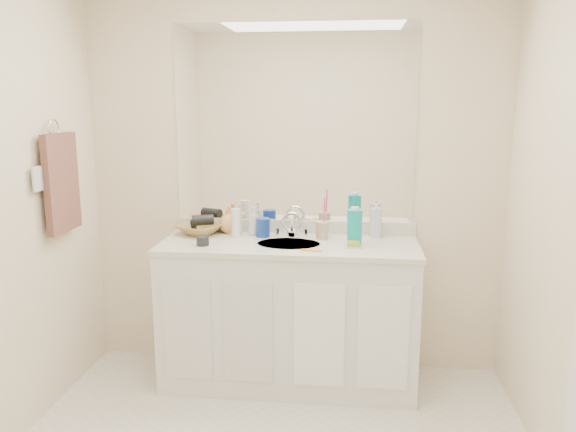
# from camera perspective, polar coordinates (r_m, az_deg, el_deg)

# --- Properties ---
(wall_back) EXTENTS (2.60, 0.02, 2.40)m
(wall_back) POSITION_cam_1_polar(r_m,az_deg,el_deg) (3.52, 0.60, 3.45)
(wall_back) COLOR #F9E7C3
(wall_back) RESTS_ON floor
(wall_front) EXTENTS (2.60, 0.02, 2.40)m
(wall_front) POSITION_cam_1_polar(r_m,az_deg,el_deg) (1.06, -14.81, -16.74)
(wall_front) COLOR #F9E7C3
(wall_front) RESTS_ON floor
(vanity_cabinet) EXTENTS (1.50, 0.55, 0.85)m
(vanity_cabinet) POSITION_cam_1_polar(r_m,az_deg,el_deg) (3.45, 0.10, -10.05)
(vanity_cabinet) COLOR white
(vanity_cabinet) RESTS_ON floor
(countertop) EXTENTS (1.52, 0.57, 0.03)m
(countertop) POSITION_cam_1_polar(r_m,az_deg,el_deg) (3.31, 0.10, -2.96)
(countertop) COLOR silver
(countertop) RESTS_ON vanity_cabinet
(backsplash) EXTENTS (1.52, 0.03, 0.08)m
(backsplash) POSITION_cam_1_polar(r_m,az_deg,el_deg) (3.55, 0.57, -1.06)
(backsplash) COLOR beige
(backsplash) RESTS_ON countertop
(sink_basin) EXTENTS (0.37, 0.37, 0.02)m
(sink_basin) POSITION_cam_1_polar(r_m,az_deg,el_deg) (3.29, 0.06, -3.00)
(sink_basin) COLOR beige
(sink_basin) RESTS_ON countertop
(faucet) EXTENTS (0.02, 0.02, 0.11)m
(faucet) POSITION_cam_1_polar(r_m,az_deg,el_deg) (3.45, 0.40, -1.18)
(faucet) COLOR silver
(faucet) RESTS_ON countertop
(mirror) EXTENTS (1.48, 0.01, 1.20)m
(mirror) POSITION_cam_1_polar(r_m,az_deg,el_deg) (3.48, 0.61, 9.31)
(mirror) COLOR white
(mirror) RESTS_ON wall_back
(blue_mug) EXTENTS (0.10, 0.10, 0.12)m
(blue_mug) POSITION_cam_1_polar(r_m,az_deg,el_deg) (3.44, -2.56, -1.18)
(blue_mug) COLOR navy
(blue_mug) RESTS_ON countertop
(tan_cup) EXTENTS (0.09, 0.09, 0.11)m
(tan_cup) POSITION_cam_1_polar(r_m,az_deg,el_deg) (3.39, 3.49, -1.46)
(tan_cup) COLOR tan
(tan_cup) RESTS_ON countertop
(toothbrush) EXTENTS (0.02, 0.04, 0.21)m
(toothbrush) POSITION_cam_1_polar(r_m,az_deg,el_deg) (3.37, 3.68, 0.14)
(toothbrush) COLOR #FF4392
(toothbrush) RESTS_ON tan_cup
(mouthwash_bottle) EXTENTS (0.10, 0.10, 0.21)m
(mouthwash_bottle) POSITION_cam_1_polar(r_m,az_deg,el_deg) (3.26, 6.78, -1.15)
(mouthwash_bottle) COLOR #0D9CA0
(mouthwash_bottle) RESTS_ON countertop
(clear_pump_bottle) EXTENTS (0.08, 0.08, 0.18)m
(clear_pump_bottle) POSITION_cam_1_polar(r_m,az_deg,el_deg) (3.46, 8.92, -0.68)
(clear_pump_bottle) COLOR silver
(clear_pump_bottle) RESTS_ON countertop
(soap_dish) EXTENTS (0.09, 0.08, 0.01)m
(soap_dish) POSITION_cam_1_polar(r_m,az_deg,el_deg) (3.22, 6.63, -3.11)
(soap_dish) COLOR silver
(soap_dish) RESTS_ON countertop
(green_soap) EXTENTS (0.07, 0.05, 0.02)m
(green_soap) POSITION_cam_1_polar(r_m,az_deg,el_deg) (3.21, 6.64, -2.78)
(green_soap) COLOR #8EC32F
(green_soap) RESTS_ON soap_dish
(orange_comb) EXTENTS (0.12, 0.04, 0.00)m
(orange_comb) POSITION_cam_1_polar(r_m,az_deg,el_deg) (3.13, 2.40, -3.51)
(orange_comb) COLOR orange
(orange_comb) RESTS_ON countertop
(dark_jar) EXTENTS (0.10, 0.10, 0.05)m
(dark_jar) POSITION_cam_1_polar(r_m,az_deg,el_deg) (3.28, -8.66, -2.52)
(dark_jar) COLOR black
(dark_jar) RESTS_ON countertop
(extra_white_bottle) EXTENTS (0.06, 0.06, 0.17)m
(extra_white_bottle) POSITION_cam_1_polar(r_m,az_deg,el_deg) (3.45, -5.32, -0.68)
(extra_white_bottle) COLOR white
(extra_white_bottle) RESTS_ON countertop
(soap_bottle_white) EXTENTS (0.09, 0.09, 0.17)m
(soap_bottle_white) POSITION_cam_1_polar(r_m,az_deg,el_deg) (3.50, -3.51, -0.50)
(soap_bottle_white) COLOR silver
(soap_bottle_white) RESTS_ON countertop
(soap_bottle_cream) EXTENTS (0.09, 0.09, 0.16)m
(soap_bottle_cream) POSITION_cam_1_polar(r_m,az_deg,el_deg) (3.54, -5.40, -0.49)
(soap_bottle_cream) COLOR beige
(soap_bottle_cream) RESTS_ON countertop
(soap_bottle_yellow) EXTENTS (0.15, 0.15, 0.17)m
(soap_bottle_yellow) POSITION_cam_1_polar(r_m,az_deg,el_deg) (3.56, -5.95, -0.35)
(soap_bottle_yellow) COLOR #E8AC5A
(soap_bottle_yellow) RESTS_ON countertop
(wicker_basket) EXTENTS (0.34, 0.34, 0.06)m
(wicker_basket) POSITION_cam_1_polar(r_m,az_deg,el_deg) (3.56, -8.93, -1.32)
(wicker_basket) COLOR olive
(wicker_basket) RESTS_ON countertop
(hair_dryer) EXTENTS (0.15, 0.11, 0.07)m
(hair_dryer) POSITION_cam_1_polar(r_m,az_deg,el_deg) (3.54, -8.65, -0.42)
(hair_dryer) COLOR black
(hair_dryer) RESTS_ON wicker_basket
(towel_ring) EXTENTS (0.01, 0.11, 0.11)m
(towel_ring) POSITION_cam_1_polar(r_m,az_deg,el_deg) (3.36, -22.70, 8.19)
(towel_ring) COLOR silver
(towel_ring) RESTS_ON wall_left
(hand_towel) EXTENTS (0.04, 0.32, 0.55)m
(hand_towel) POSITION_cam_1_polar(r_m,az_deg,el_deg) (3.38, -22.01, 3.13)
(hand_towel) COLOR #4E302A
(hand_towel) RESTS_ON towel_ring
(switch_plate) EXTENTS (0.01, 0.08, 0.13)m
(switch_plate) POSITION_cam_1_polar(r_m,az_deg,el_deg) (3.21, -24.10, 3.47)
(switch_plate) COLOR silver
(switch_plate) RESTS_ON wall_left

